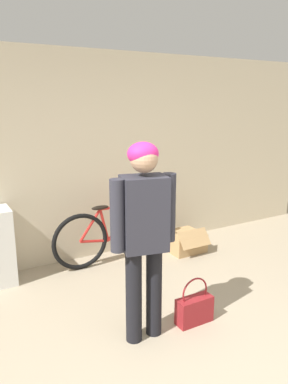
{
  "coord_description": "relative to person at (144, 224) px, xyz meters",
  "views": [
    {
      "loc": [
        -1.48,
        -1.64,
        1.99
      ],
      "look_at": [
        -0.05,
        0.85,
        1.29
      ],
      "focal_mm": 35.0,
      "sensor_mm": 36.0,
      "label": 1
    }
  ],
  "objects": [
    {
      "name": "wall_back",
      "position": [
        0.05,
        1.9,
        0.28
      ],
      "size": [
        8.0,
        0.07,
        2.6
      ],
      "color": "beige",
      "rests_on": "ground_plane"
    },
    {
      "name": "person",
      "position": [
        0.0,
        0.0,
        0.0
      ],
      "size": [
        0.59,
        0.33,
        1.69
      ],
      "rotation": [
        0.0,
        0.0,
        -0.22
      ],
      "color": "black",
      "rests_on": "ground_plane"
    },
    {
      "name": "bicycle",
      "position": [
        0.48,
        1.55,
        -0.66
      ],
      "size": [
        1.66,
        0.46,
        0.77
      ],
      "rotation": [
        0.0,
        0.0,
        0.0
      ],
      "color": "black",
      "rests_on": "ground_plane"
    },
    {
      "name": "handbag",
      "position": [
        0.5,
        -0.05,
        -0.88
      ],
      "size": [
        0.35,
        0.14,
        0.45
      ],
      "color": "maroon",
      "rests_on": "ground_plane"
    },
    {
      "name": "cardboard_box",
      "position": [
        1.44,
        1.41,
        -0.9
      ],
      "size": [
        0.47,
        0.53,
        0.34
      ],
      "color": "tan",
      "rests_on": "ground_plane"
    }
  ]
}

